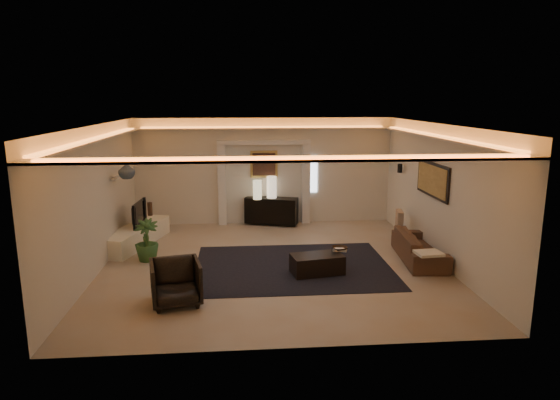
{
  "coord_description": "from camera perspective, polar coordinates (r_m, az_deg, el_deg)",
  "views": [
    {
      "loc": [
        -0.66,
        -9.65,
        3.42
      ],
      "look_at": [
        0.2,
        0.6,
        1.25
      ],
      "focal_mm": 31.08,
      "sensor_mm": 36.0,
      "label": 1
    }
  ],
  "objects": [
    {
      "name": "wall_back",
      "position": [
        13.31,
        -1.91,
        3.4
      ],
      "size": [
        7.0,
        0.0,
        7.0
      ],
      "primitive_type": "plane",
      "rotation": [
        1.57,
        0.0,
        0.0
      ],
      "color": "beige",
      "rests_on": "ground"
    },
    {
      "name": "pilaster_right",
      "position": [
        13.37,
        3.06,
        1.91
      ],
      "size": [
        0.22,
        0.2,
        2.2
      ],
      "primitive_type": "cube",
      "color": "silver",
      "rests_on": "ground"
    },
    {
      "name": "wall_niche",
      "position": [
        11.53,
        -18.71,
        2.45
      ],
      "size": [
        0.1,
        0.55,
        0.04
      ],
      "primitive_type": "cube",
      "color": "silver",
      "rests_on": "wall_left"
    },
    {
      "name": "console",
      "position": [
        13.27,
        -1.02,
        -1.24
      ],
      "size": [
        1.49,
        0.86,
        0.71
      ],
      "primitive_type": "cube",
      "rotation": [
        0.0,
        0.0,
        -0.31
      ],
      "color": "black",
      "rests_on": "ground"
    },
    {
      "name": "daylight_slit",
      "position": [
        13.44,
        3.87,
        3.03
      ],
      "size": [
        0.25,
        0.03,
        1.0
      ],
      "primitive_type": "cube",
      "color": "white",
      "rests_on": "wall_back"
    },
    {
      "name": "bowl",
      "position": [
        9.93,
        7.04,
        -5.58
      ],
      "size": [
        0.36,
        0.36,
        0.07
      ],
      "primitive_type": "imported",
      "rotation": [
        0.0,
        0.0,
        0.23
      ],
      "color": "black",
      "rests_on": "coffee_table"
    },
    {
      "name": "art_panel_frame",
      "position": [
        10.9,
        17.54,
        2.29
      ],
      "size": [
        0.04,
        1.64,
        0.74
      ],
      "primitive_type": "cube",
      "color": "black",
      "rests_on": "wall_right"
    },
    {
      "name": "pilaster_left",
      "position": [
        13.26,
        -6.84,
        1.75
      ],
      "size": [
        0.22,
        0.2,
        2.2
      ],
      "primitive_type": "cube",
      "color": "silver",
      "rests_on": "ground"
    },
    {
      "name": "figurine",
      "position": [
        12.91,
        -15.07,
        -0.94
      ],
      "size": [
        0.14,
        0.14,
        0.34
      ],
      "primitive_type": "cylinder",
      "rotation": [
        0.0,
        0.0,
        0.13
      ],
      "color": "#473022",
      "rests_on": "media_ledge"
    },
    {
      "name": "lamp_right",
      "position": [
        13.13,
        -0.99,
        1.69
      ],
      "size": [
        0.33,
        0.33,
        0.59
      ],
      "primitive_type": "cylinder",
      "rotation": [
        0.0,
        0.0,
        -0.3
      ],
      "color": "#FFE4BF",
      "rests_on": "console"
    },
    {
      "name": "wall_right",
      "position": [
        10.69,
        18.21,
        0.69
      ],
      "size": [
        0.0,
        7.0,
        7.0
      ],
      "primitive_type": "plane",
      "rotation": [
        1.57,
        0.0,
        -1.57
      ],
      "color": "beige",
      "rests_on": "ground"
    },
    {
      "name": "art_panel_gold",
      "position": [
        10.9,
        17.42,
        2.29
      ],
      "size": [
        0.02,
        1.5,
        0.62
      ],
      "primitive_type": "cube",
      "color": "tan",
      "rests_on": "wall_right"
    },
    {
      "name": "plant",
      "position": [
        10.74,
        -15.44,
        -4.59
      ],
      "size": [
        0.53,
        0.53,
        0.9
      ],
      "primitive_type": "imported",
      "rotation": [
        0.0,
        0.0,
        0.06
      ],
      "color": "#335E2A",
      "rests_on": "ground"
    },
    {
      "name": "ceiling",
      "position": [
        9.68,
        -0.89,
        8.84
      ],
      "size": [
        7.0,
        7.0,
        0.0
      ],
      "primitive_type": "plane",
      "rotation": [
        3.14,
        0.0,
        0.0
      ],
      "color": "white",
      "rests_on": "ground"
    },
    {
      "name": "painting_frame",
      "position": [
        13.25,
        -1.9,
        4.23
      ],
      "size": [
        0.74,
        0.04,
        0.74
      ],
      "primitive_type": "cube",
      "color": "tan",
      "rests_on": "wall_back"
    },
    {
      "name": "throw_blanket",
      "position": [
        9.61,
        17.09,
        -6.0
      ],
      "size": [
        0.51,
        0.43,
        0.05
      ],
      "primitive_type": "cube",
      "rotation": [
        0.0,
        0.0,
        0.09
      ],
      "color": "beige",
      "rests_on": "sofa"
    },
    {
      "name": "floor",
      "position": [
        10.25,
        -0.84,
        -7.56
      ],
      "size": [
        7.0,
        7.0,
        0.0
      ],
      "primitive_type": "plane",
      "color": "#B1A494",
      "rests_on": "ground"
    },
    {
      "name": "cove_soffit",
      "position": [
        9.7,
        -0.89,
        7.19
      ],
      "size": [
        7.0,
        7.0,
        0.04
      ],
      "primitive_type": "cube",
      "color": "silver",
      "rests_on": "ceiling"
    },
    {
      "name": "painting_canvas",
      "position": [
        13.23,
        -1.9,
        4.22
      ],
      "size": [
        0.62,
        0.02,
        0.62
      ],
      "primitive_type": "cube",
      "color": "#4C2D1E",
      "rests_on": "wall_back"
    },
    {
      "name": "area_rug",
      "position": [
        10.1,
        1.52,
        -7.84
      ],
      "size": [
        4.0,
        3.0,
        0.01
      ],
      "primitive_type": "cube",
      "color": "black",
      "rests_on": "ground"
    },
    {
      "name": "alcove_header",
      "position": [
        13.11,
        -1.91,
        6.79
      ],
      "size": [
        2.52,
        0.2,
        0.12
      ],
      "primitive_type": "cube",
      "color": "silver",
      "rests_on": "wall_back"
    },
    {
      "name": "wall_front",
      "position": [
        6.49,
        1.27,
        -5.76
      ],
      "size": [
        7.0,
        0.0,
        7.0
      ],
      "primitive_type": "plane",
      "rotation": [
        -1.57,
        0.0,
        0.0
      ],
      "color": "beige",
      "rests_on": "ground"
    },
    {
      "name": "sofa",
      "position": [
        10.84,
        16.09,
        -5.35
      ],
      "size": [
        2.05,
        0.96,
        0.58
      ],
      "primitive_type": "imported",
      "rotation": [
        0.0,
        0.0,
        1.48
      ],
      "color": "#442F1A",
      "rests_on": "ground"
    },
    {
      "name": "magazine",
      "position": [
        9.92,
        7.06,
        -5.74
      ],
      "size": [
        0.32,
        0.27,
        0.03
      ],
      "primitive_type": "cube",
      "rotation": [
        0.0,
        0.0,
        -0.27
      ],
      "color": "#FCE1C2",
      "rests_on": "coffee_table"
    },
    {
      "name": "throw_pillow",
      "position": [
        12.01,
        13.87,
        -2.27
      ],
      "size": [
        0.21,
        0.46,
        0.44
      ],
      "primitive_type": "cube",
      "rotation": [
        0.0,
        0.0,
        -0.19
      ],
      "color": "tan",
      "rests_on": "sofa"
    },
    {
      "name": "wall_left",
      "position": [
        10.25,
        -20.79,
        0.05
      ],
      "size": [
        0.0,
        7.0,
        7.0
      ],
      "primitive_type": "plane",
      "rotation": [
        1.57,
        0.0,
        1.57
      ],
      "color": "beige",
      "rests_on": "ground"
    },
    {
      "name": "media_ledge",
      "position": [
        11.98,
        -16.56,
        -4.06
      ],
      "size": [
        1.26,
        2.47,
        0.45
      ],
      "primitive_type": "cube",
      "rotation": [
        0.0,
        0.0,
        -0.29
      ],
      "color": "white",
      "rests_on": "ground"
    },
    {
      "name": "lamp_left",
      "position": [
        12.96,
        -2.69,
        1.55
      ],
      "size": [
        0.3,
        0.3,
        0.51
      ],
      "primitive_type": "cylinder",
      "rotation": [
        0.0,
        0.0,
        -0.38
      ],
      "color": "#F8EEB6",
      "rests_on": "console"
    },
    {
      "name": "ginger_jar",
      "position": [
        11.22,
        -17.6,
        3.36
      ],
      "size": [
        0.39,
        0.39,
        0.38
      ],
      "primitive_type": "imported",
      "rotation": [
        0.0,
        0.0,
        0.09
      ],
      "color": "#4C5868",
      "rests_on": "wall_niche"
    },
    {
      "name": "wall_sconce",
      "position": [
        12.64,
        13.93,
        3.65
      ],
      "size": [
        0.12,
        0.12,
        0.22
      ],
      "primitive_type": "cylinder",
      "color": "black",
      "rests_on": "wall_right"
    },
    {
      "name": "tv",
      "position": [
        11.98,
        -16.67,
        -1.51
      ],
      "size": [
        1.02,
        0.21,
        0.58
      ],
      "primitive_type": "imported",
      "rotation": [
        0.0,
        0.0,
        1.5
      ],
      "color": "black",
      "rests_on": "media_ledge"
    },
    {
      "name": "armchair",
      "position": [
        8.44,
        -12.16,
        -9.48
      ],
      "size": [
        0.96,
        0.98,
        0.75
      ],
      "primitive_type": "imported",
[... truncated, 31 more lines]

